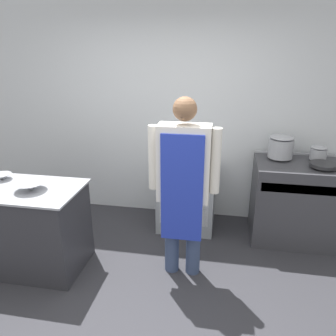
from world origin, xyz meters
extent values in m
plane|color=#2D2D33|center=(0.00, 0.00, 0.00)|extent=(14.00, 14.00, 0.00)
cube|color=silver|center=(0.00, 1.98, 1.35)|extent=(8.00, 0.05, 2.70)
cube|color=#2D2D33|center=(-1.32, 0.53, 0.42)|extent=(1.23, 0.65, 0.85)
cube|color=#9EA0A8|center=(-1.32, 0.53, 0.86)|extent=(1.28, 0.68, 0.02)
cube|color=#38383D|center=(1.49, 1.56, 0.46)|extent=(0.96, 0.68, 0.93)
cube|color=#9EA0A8|center=(1.49, 1.24, 0.76)|extent=(0.88, 0.03, 0.10)
cube|color=#9EA0A8|center=(1.49, 1.89, 0.94)|extent=(0.96, 0.03, 0.02)
cube|color=#93999E|center=(0.22, 1.63, 0.40)|extent=(0.67, 0.61, 0.80)
cube|color=silver|center=(0.22, 1.33, 0.44)|extent=(0.57, 0.02, 0.56)
cylinder|color=#38476B|center=(0.19, 0.71, 0.40)|extent=(0.14, 0.14, 0.80)
cylinder|color=#38476B|center=(0.40, 0.71, 0.40)|extent=(0.14, 0.14, 0.80)
cube|color=silver|center=(0.29, 0.71, 1.15)|extent=(0.47, 0.22, 0.70)
cube|color=#2338B2|center=(0.29, 0.59, 0.95)|extent=(0.38, 0.02, 1.01)
cylinder|color=silver|center=(0.01, 0.71, 1.19)|extent=(0.09, 0.09, 0.60)
cylinder|color=silver|center=(0.57, 0.71, 1.19)|extent=(0.09, 0.09, 0.60)
sphere|color=brown|center=(0.29, 0.71, 1.64)|extent=(0.21, 0.21, 0.21)
cone|color=#9EA0A8|center=(-1.13, 0.51, 0.91)|extent=(0.30, 0.30, 0.08)
cone|color=#9EA0A8|center=(-1.57, 0.70, 0.90)|extent=(0.19, 0.19, 0.06)
cylinder|color=#9EA0A8|center=(1.27, 1.68, 1.05)|extent=(0.27, 0.27, 0.21)
ellipsoid|color=#9EA0A8|center=(1.27, 1.68, 1.18)|extent=(0.27, 0.27, 0.05)
cylinder|color=#262628|center=(1.68, 1.45, 0.96)|extent=(0.27, 0.27, 0.04)
cylinder|color=#9EA0A8|center=(1.68, 1.68, 1.01)|extent=(0.18, 0.18, 0.13)
ellipsoid|color=#9EA0A8|center=(1.68, 1.68, 1.08)|extent=(0.17, 0.17, 0.03)
camera|label=1|loc=(0.64, -2.03, 2.13)|focal=35.00mm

